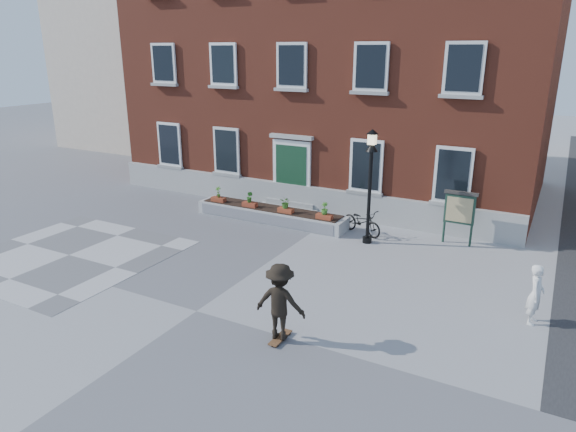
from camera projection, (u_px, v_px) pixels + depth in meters
The scene contains 10 objects.
ground at pixel (197, 311), 13.14m from camera, with size 100.00×100.00×0.00m, color gray.
checker_patch at pixel (69, 255), 16.70m from camera, with size 6.00×6.00×0.01m, color #605F62.
distant_building at pixel (165, 47), 36.00m from camera, with size 10.00×12.00×13.00m, color beige.
bicycle at pixel (362, 222), 18.51m from camera, with size 0.62×1.77×0.93m, color black.
bystander at pixel (536, 294), 12.37m from camera, with size 0.56×0.36×1.52m, color white.
brick_building at pixel (343, 51), 23.77m from camera, with size 18.40×10.85×12.60m.
planter_assembly at pixel (271, 213), 19.95m from camera, with size 6.20×1.12×1.15m.
lamp_post at pixel (371, 171), 17.03m from camera, with size 0.40×0.40×3.93m.
notice_board at pixel (460, 209), 17.27m from camera, with size 1.10×0.16×1.87m.
skateboarder at pixel (280, 302), 11.55m from camera, with size 1.25×0.83×1.89m.
Camera 1 is at (7.67, -9.19, 6.40)m, focal length 32.00 mm.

